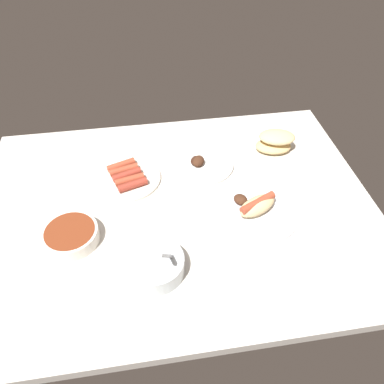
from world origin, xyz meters
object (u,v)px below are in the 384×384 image
Objects in this scene: bowl_coleslaw at (155,264)px; plate_grilled_meat at (201,163)px; bread_stack at (275,142)px; bowl_chili at (71,235)px; plate_sausages at (127,177)px; plate_hotdog_assembled at (256,209)px.

plate_grilled_meat is at bearing 64.60° from bowl_coleslaw.
plate_grilled_meat is at bearing -170.75° from bread_stack.
plate_grilled_meat is (18.92, 39.85, -2.00)cm from bowl_coleslaw.
bowl_coleslaw reaches higher than bowl_chili.
bowl_coleslaw is at bearing -31.73° from bowl_chili.
bread_stack reaches higher than bowl_chili.
bowl_chili is (-15.95, -22.80, 1.14)cm from plate_sausages.
plate_hotdog_assembled is 35.06cm from bowl_coleslaw.
bowl_coleslaw is 1.05× the size of bread_stack.
bowl_coleslaw is at bearing -80.65° from plate_sausages.
plate_sausages is at bearing -172.03° from plate_grilled_meat.
plate_sausages is 1.00× the size of plate_grilled_meat.
bread_stack reaches higher than plate_sausages.
plate_hotdog_assembled is 1.15× the size of plate_grilled_meat.
plate_hotdog_assembled is 27.00cm from plate_grilled_meat.
bowl_coleslaw is at bearing -153.11° from plate_hotdog_assembled.
plate_grilled_meat is (-27.06, -4.41, -2.76)cm from bread_stack.
bowl_chili is (-67.92, -30.69, -1.32)cm from bread_stack.
plate_sausages is at bearing -171.36° from bread_stack.
bread_stack is at bearing 8.64° from plate_sausages.
bowl_coleslaw is (5.99, -36.36, 1.69)cm from plate_sausages.
bread_stack is 0.68× the size of plate_grilled_meat.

